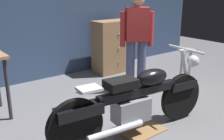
{
  "coord_description": "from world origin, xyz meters",
  "views": [
    {
      "loc": [
        -2.16,
        -2.05,
        1.72
      ],
      "look_at": [
        -0.06,
        0.7,
        0.65
      ],
      "focal_mm": 42.03,
      "sensor_mm": 36.0,
      "label": 1
    }
  ],
  "objects_px": {
    "person_standing": "(137,38)",
    "wooden_dresser": "(112,47)",
    "motorcycle": "(136,100)",
    "shop_stool": "(186,57)"
  },
  "relations": [
    {
      "from": "person_standing",
      "to": "shop_stool",
      "type": "xyz_separation_m",
      "value": [
        1.04,
        -0.27,
        -0.43
      ]
    },
    {
      "from": "person_standing",
      "to": "shop_stool",
      "type": "relative_size",
      "value": 2.61
    },
    {
      "from": "motorcycle",
      "to": "wooden_dresser",
      "type": "distance_m",
      "value": 2.61
    },
    {
      "from": "person_standing",
      "to": "wooden_dresser",
      "type": "relative_size",
      "value": 1.52
    },
    {
      "from": "motorcycle",
      "to": "wooden_dresser",
      "type": "xyz_separation_m",
      "value": [
        1.36,
        2.23,
        0.1
      ]
    },
    {
      "from": "motorcycle",
      "to": "shop_stool",
      "type": "xyz_separation_m",
      "value": [
        2.06,
        0.84,
        0.05
      ]
    },
    {
      "from": "shop_stool",
      "to": "motorcycle",
      "type": "bearing_deg",
      "value": -157.73
    },
    {
      "from": "person_standing",
      "to": "motorcycle",
      "type": "bearing_deg",
      "value": 77.47
    },
    {
      "from": "motorcycle",
      "to": "shop_stool",
      "type": "bearing_deg",
      "value": 28.28
    },
    {
      "from": "person_standing",
      "to": "wooden_dresser",
      "type": "bearing_deg",
      "value": -76.95
    }
  ]
}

